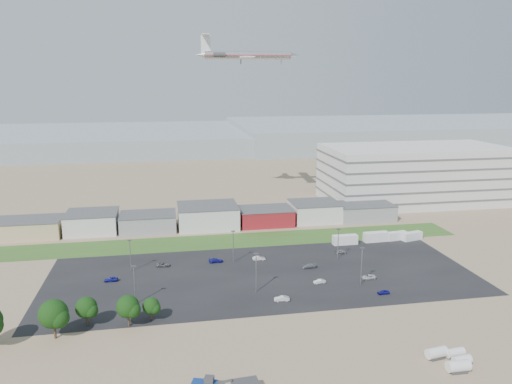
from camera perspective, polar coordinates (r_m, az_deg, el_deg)
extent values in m
plane|color=#8B7158|center=(124.79, 0.24, -13.01)|extent=(700.00, 700.00, 0.00)
cube|color=black|center=(143.61, 0.74, -9.44)|extent=(120.00, 50.00, 0.01)
cube|color=#38541F|center=(172.52, -2.96, -5.60)|extent=(160.00, 16.00, 0.02)
cube|color=silver|center=(237.13, 17.66, 1.99)|extent=(80.00, 40.00, 25.00)
imported|color=silver|center=(144.18, 12.77, -9.45)|extent=(4.02, 1.95, 1.10)
imported|color=silver|center=(138.92, 7.27, -10.10)|extent=(3.46, 1.59, 1.10)
imported|color=navy|center=(135.46, 14.35, -11.03)|extent=(3.20, 1.34, 1.08)
imported|color=navy|center=(144.61, -16.23, -9.55)|extent=(3.76, 1.54, 1.28)
imported|color=navy|center=(153.07, -4.60, -7.80)|extent=(4.37, 1.85, 1.26)
imported|color=#A5A5AA|center=(162.34, 9.72, -6.74)|extent=(3.61, 1.56, 1.21)
imported|color=#595B5E|center=(152.03, -10.56, -8.16)|extent=(4.17, 2.24, 1.11)
imported|color=silver|center=(154.39, 0.34, -7.57)|extent=(3.93, 1.45, 1.28)
imported|color=#A5A5AA|center=(149.14, 6.08, -8.40)|extent=(4.30, 1.85, 1.23)
imported|color=silver|center=(127.82, 2.97, -12.07)|extent=(3.94, 1.70, 1.26)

